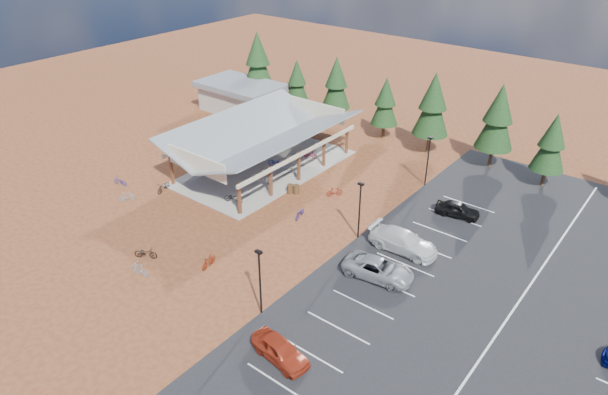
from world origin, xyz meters
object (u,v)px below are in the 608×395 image
(bike_5, at_px, (268,180))
(bike_9, at_px, (127,196))
(bike_4, at_px, (233,198))
(lamp_post_0, at_px, (260,278))
(lamp_post_2, at_px, (428,158))
(car_0, at_px, (280,350))
(car_2, at_px, (379,269))
(car_3, at_px, (403,241))
(bike_13, at_px, (140,269))
(bike_2, at_px, (257,150))
(trash_bin_1, at_px, (296,189))
(bike_11, at_px, (209,261))
(bike_3, at_px, (289,134))
(bike_7, at_px, (310,154))
(bike_10, at_px, (120,181))
(bike_15, at_px, (334,192))
(bike_pavilion, at_px, (264,134))
(car_4, at_px, (458,209))
(trash_bin_0, at_px, (290,189))
(bike_14, at_px, (300,213))
(bike_0, at_px, (209,169))
(bike_6, at_px, (275,162))
(outbuilding, at_px, (241,97))
(bike_1, at_px, (235,166))
(bike_12, at_px, (146,253))

(bike_5, relative_size, bike_9, 1.08)
(bike_4, bearing_deg, lamp_post_0, -146.56)
(lamp_post_2, xyz_separation_m, car_0, (3.79, -26.44, -2.22))
(car_2, xyz_separation_m, car_3, (-0.32, 4.28, 0.08))
(lamp_post_0, xyz_separation_m, bike_13, (-9.99, -2.54, -2.44))
(car_0, bearing_deg, bike_9, 83.80)
(bike_2, relative_size, bike_5, 1.17)
(trash_bin_1, height_order, bike_11, bike_11)
(bike_3, height_order, bike_13, bike_13)
(bike_7, height_order, bike_10, bike_7)
(bike_5, relative_size, bike_15, 1.02)
(bike_pavilion, xyz_separation_m, bike_10, (-8.67, -11.72, -3.41))
(bike_5, bearing_deg, bike_pavilion, 56.37)
(lamp_post_0, bearing_deg, car_4, 76.15)
(bike_2, relative_size, bike_7, 1.23)
(trash_bin_0, distance_m, bike_2, 9.60)
(bike_15, bearing_deg, bike_2, 26.50)
(bike_14, bearing_deg, bike_9, -167.16)
(bike_4, bearing_deg, bike_14, -92.54)
(bike_0, relative_size, bike_14, 1.09)
(bike_13, bearing_deg, lamp_post_0, 98.62)
(bike_0, distance_m, bike_13, 17.22)
(bike_pavilion, height_order, lamp_post_0, lamp_post_0)
(car_0, bearing_deg, bike_4, 61.26)
(bike_13, height_order, car_3, car_3)
(bike_3, height_order, bike_7, bike_7)
(bike_4, distance_m, bike_10, 12.20)
(car_0, distance_m, car_4, 22.85)
(bike_4, relative_size, car_2, 0.35)
(bike_4, relative_size, bike_10, 1.18)
(bike_14, xyz_separation_m, bike_15, (0.11, 5.11, 0.03))
(trash_bin_1, distance_m, bike_6, 6.19)
(bike_2, relative_size, bike_11, 1.10)
(outbuilding, bearing_deg, bike_10, -76.80)
(trash_bin_1, distance_m, bike_4, 6.12)
(bike_11, bearing_deg, lamp_post_0, -23.16)
(outbuilding, xyz_separation_m, bike_3, (10.79, -3.20, -1.47))
(bike_pavilion, xyz_separation_m, bike_2, (-2.91, 1.96, -3.22))
(bike_7, xyz_separation_m, car_4, (17.71, -1.46, 0.14))
(bike_1, relative_size, bike_14, 0.93)
(bike_12, xyz_separation_m, car_4, (16.51, 21.25, 0.21))
(trash_bin_0, height_order, car_4, car_4)
(bike_5, distance_m, bike_7, 7.58)
(bike_0, distance_m, car_2, 23.08)
(trash_bin_1, distance_m, bike_10, 17.54)
(trash_bin_1, relative_size, bike_10, 0.56)
(car_3, bearing_deg, bike_7, 59.51)
(bike_5, relative_size, bike_13, 0.91)
(bike_13, bearing_deg, bike_7, -179.31)
(bike_7, height_order, car_4, car_4)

